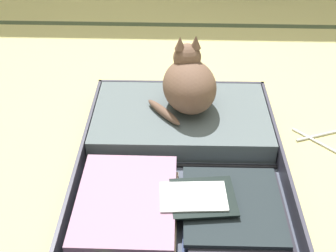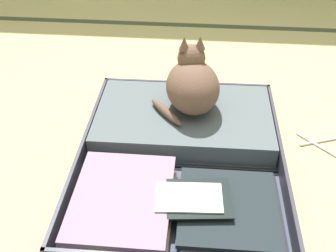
# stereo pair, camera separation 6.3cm
# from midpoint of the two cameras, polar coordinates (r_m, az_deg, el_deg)

# --- Properties ---
(ground_plane) EXTENTS (10.00, 10.00, 0.00)m
(ground_plane) POSITION_cam_midpoint_polar(r_m,az_deg,el_deg) (1.52, 8.05, -6.41)
(ground_plane) COLOR tan
(tatami_border) EXTENTS (4.80, 0.05, 0.00)m
(tatami_border) POSITION_cam_midpoint_polar(r_m,az_deg,el_deg) (2.56, 7.39, 13.13)
(tatami_border) COLOR #3E4930
(tatami_border) RESTS_ON ground_plane
(open_suitcase) EXTENTS (0.71, 0.89, 0.10)m
(open_suitcase) POSITION_cam_midpoint_polar(r_m,az_deg,el_deg) (1.53, 2.66, -3.47)
(open_suitcase) COLOR #363442
(open_suitcase) RESTS_ON ground_plane
(black_cat) EXTENTS (0.29, 0.30, 0.27)m
(black_cat) POSITION_cam_midpoint_polar(r_m,az_deg,el_deg) (1.61, 4.34, 5.62)
(black_cat) COLOR brown
(black_cat) RESTS_ON open_suitcase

